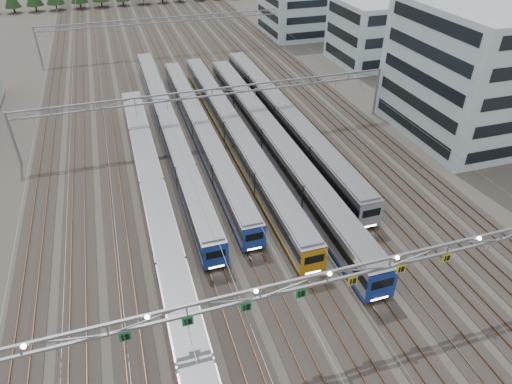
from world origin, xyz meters
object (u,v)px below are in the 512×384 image
object	(u,v)px
gantry_mid	(212,98)
depot_bldg_mid	(371,33)
depot_bldg_south	(473,72)
gantry_far	(167,24)
depot_bldg_north	(308,4)
train_e	(272,139)
train_f	(283,115)
train_c	(201,129)
train_a	(154,193)
train_d	(233,131)
train_b	(168,124)
gantry_near	(328,280)

from	to	relation	value
gantry_mid	depot_bldg_mid	bearing A→B (deg)	30.95
depot_bldg_south	gantry_far	bearing A→B (deg)	124.44
depot_bldg_north	depot_bldg_mid	bearing A→B (deg)	-82.96
train_e	depot_bldg_mid	xyz separation A→B (m)	(33.66, 31.94, 4.24)
train_f	train_c	bearing A→B (deg)	-178.80
depot_bldg_north	train_a	bearing A→B (deg)	-125.90
train_a	train_f	xyz separation A→B (m)	(22.50, 15.67, 0.05)
depot_bldg_south	train_a	bearing A→B (deg)	-172.61
train_d	depot_bldg_mid	size ratio (longest dim) A/B	3.76
depot_bldg_mid	train_a	bearing A→B (deg)	-141.97
train_e	gantry_far	distance (m)	53.30
train_a	depot_bldg_north	distance (m)	82.69
train_b	train_d	bearing A→B (deg)	-31.36
train_c	train_f	distance (m)	13.51
depot_bldg_south	depot_bldg_mid	distance (m)	34.32
train_d	train_e	bearing A→B (deg)	-45.26
gantry_mid	depot_bldg_north	bearing A→B (deg)	53.77
gantry_mid	depot_bldg_mid	xyz separation A→B (m)	(40.41, 24.23, 0.12)
train_b	gantry_near	distance (m)	43.26
depot_bldg_south	depot_bldg_mid	bearing A→B (deg)	85.30
train_f	depot_bldg_north	world-z (taller)	depot_bldg_north
train_b	depot_bldg_north	bearing A→B (deg)	47.78
train_e	gantry_mid	world-z (taller)	gantry_mid
train_b	depot_bldg_north	distance (m)	65.52
train_a	gantry_mid	world-z (taller)	gantry_mid
train_a	gantry_mid	xyz separation A→B (m)	(11.25, 16.17, 4.21)
depot_bldg_mid	depot_bldg_north	size ratio (longest dim) A/B	0.73
gantry_mid	train_c	bearing A→B (deg)	-160.98
gantry_near	depot_bldg_south	size ratio (longest dim) A/B	2.56
train_d	train_b	bearing A→B (deg)	148.64
gantry_mid	depot_bldg_north	world-z (taller)	depot_bldg_north
gantry_mid	train_e	bearing A→B (deg)	-48.79
gantry_far	depot_bldg_mid	distance (m)	45.43
gantry_mid	train_b	bearing A→B (deg)	161.04
train_c	train_f	bearing A→B (deg)	1.20
train_c	depot_bldg_south	world-z (taller)	depot_bldg_south
train_e	depot_bldg_south	distance (m)	31.80
depot_bldg_mid	depot_bldg_north	bearing A→B (deg)	97.04
depot_bldg_north	gantry_mid	bearing A→B (deg)	-126.23
train_a	depot_bldg_south	distance (m)	49.83
train_c	gantry_near	bearing A→B (deg)	-86.80
train_c	depot_bldg_south	size ratio (longest dim) A/B	2.47
train_b	train_c	world-z (taller)	train_b
gantry_near	train_b	bearing A→B (deg)	98.98
train_a	gantry_near	world-z (taller)	gantry_near
depot_bldg_north	train_f	bearing A→B (deg)	-116.83
train_c	depot_bldg_mid	xyz separation A→B (m)	(42.66, 25.01, 4.53)
train_c	depot_bldg_north	bearing A→B (deg)	52.57
train_d	train_e	xyz separation A→B (m)	(4.50, -4.54, 0.17)
train_b	train_d	xyz separation A→B (m)	(9.00, -5.48, 0.10)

